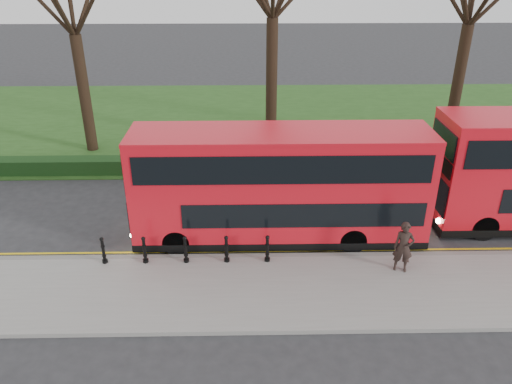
{
  "coord_description": "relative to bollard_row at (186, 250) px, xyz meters",
  "views": [
    {
      "loc": [
        0.68,
        -16.31,
        10.37
      ],
      "look_at": [
        0.99,
        0.5,
        2.0
      ],
      "focal_mm": 35.0,
      "sensor_mm": 36.0,
      "label": 1
    }
  ],
  "objects": [
    {
      "name": "hedge",
      "position": [
        1.54,
        8.15,
        -0.25
      ],
      "size": [
        60.0,
        0.9,
        0.8
      ],
      "primitive_type": "cube",
      "color": "black",
      "rests_on": "ground"
    },
    {
      "name": "grass_verge",
      "position": [
        1.54,
        16.35,
        -0.62
      ],
      "size": [
        60.0,
        18.0,
        0.06
      ],
      "primitive_type": "cube",
      "color": "#234918",
      "rests_on": "ground"
    },
    {
      "name": "ground",
      "position": [
        1.54,
        1.35,
        -0.65
      ],
      "size": [
        120.0,
        120.0,
        0.0
      ],
      "primitive_type": "plane",
      "color": "#28282B",
      "rests_on": "ground"
    },
    {
      "name": "bollard_row",
      "position": [
        0.0,
        0.0,
        0.0
      ],
      "size": [
        5.96,
        0.15,
        1.0
      ],
      "color": "black",
      "rests_on": "pavement"
    },
    {
      "name": "yellow_line_inner",
      "position": [
        1.54,
        0.85,
        -0.64
      ],
      "size": [
        60.0,
        0.1,
        0.01
      ],
      "primitive_type": "cube",
      "color": "yellow",
      "rests_on": "ground"
    },
    {
      "name": "yellow_line_outer",
      "position": [
        1.54,
        0.65,
        -0.64
      ],
      "size": [
        60.0,
        0.1,
        0.01
      ],
      "primitive_type": "cube",
      "color": "yellow",
      "rests_on": "ground"
    },
    {
      "name": "pavement",
      "position": [
        1.54,
        -1.65,
        -0.57
      ],
      "size": [
        60.0,
        4.0,
        0.15
      ],
      "primitive_type": "cube",
      "color": "gray",
      "rests_on": "ground"
    },
    {
      "name": "kerb",
      "position": [
        1.54,
        0.35,
        -0.57
      ],
      "size": [
        60.0,
        0.25,
        0.16
      ],
      "primitive_type": "cube",
      "color": "slate",
      "rests_on": "ground"
    },
    {
      "name": "pedestrian",
      "position": [
        7.54,
        -0.64,
        0.43
      ],
      "size": [
        0.77,
        0.6,
        1.86
      ],
      "primitive_type": "imported",
      "rotation": [
        0.0,
        0.0,
        -0.26
      ],
      "color": "black",
      "rests_on": "pavement"
    },
    {
      "name": "bus_lead",
      "position": [
        3.43,
        1.86,
        1.56
      ],
      "size": [
        11.02,
        2.53,
        4.38
      ],
      "color": "red",
      "rests_on": "ground"
    }
  ]
}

